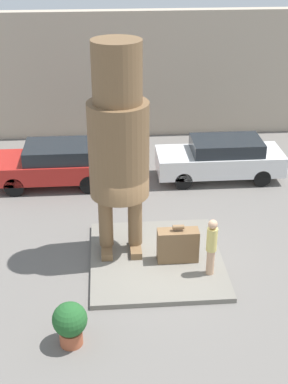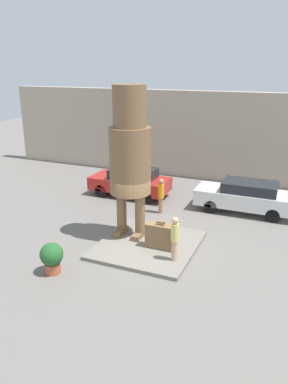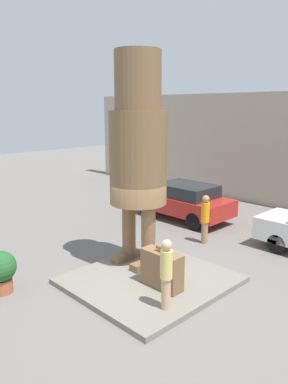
# 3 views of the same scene
# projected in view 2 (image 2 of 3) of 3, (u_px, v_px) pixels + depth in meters

# --- Properties ---
(ground_plane) EXTENTS (60.00, 60.00, 0.00)m
(ground_plane) POSITION_uv_depth(u_px,v_px,m) (148.00, 246.00, 14.62)
(ground_plane) COLOR slate
(pedestal) EXTENTS (3.68, 3.95, 0.14)m
(pedestal) POSITION_uv_depth(u_px,v_px,m) (148.00, 245.00, 14.59)
(pedestal) COLOR slate
(pedestal) RESTS_ON ground_plane
(building_backdrop) EXTENTS (28.00, 0.60, 5.29)m
(building_backdrop) POSITION_uv_depth(u_px,v_px,m) (212.00, 137.00, 22.43)
(building_backdrop) COLOR tan
(building_backdrop) RESTS_ON ground_plane
(statue_figure) EXTENTS (1.60, 1.60, 5.93)m
(statue_figure) POSITION_uv_depth(u_px,v_px,m) (130.00, 151.00, 14.24)
(statue_figure) COLOR brown
(statue_figure) RESTS_ON pedestal
(giant_suitcase) EXTENTS (1.13, 0.42, 1.12)m
(giant_suitcase) POSITION_uv_depth(u_px,v_px,m) (161.00, 236.00, 14.06)
(giant_suitcase) COLOR brown
(giant_suitcase) RESTS_ON pedestal
(tourist) EXTENTS (0.28, 0.28, 1.65)m
(tourist) POSITION_uv_depth(u_px,v_px,m) (175.00, 237.00, 13.03)
(tourist) COLOR tan
(tourist) RESTS_ON pedestal
(parked_car_red) EXTENTS (4.19, 1.88, 1.51)m
(parked_car_red) POSITION_uv_depth(u_px,v_px,m) (131.00, 181.00, 20.03)
(parked_car_red) COLOR #B2231E
(parked_car_red) RESTS_ON ground_plane
(parked_car_white) EXTENTS (4.56, 1.71, 1.53)m
(parked_car_white) POSITION_uv_depth(u_px,v_px,m) (245.00, 196.00, 17.78)
(parked_car_white) COLOR silver
(parked_car_white) RESTS_ON ground_plane
(planter_pot) EXTENTS (0.79, 0.79, 1.10)m
(planter_pot) POSITION_uv_depth(u_px,v_px,m) (52.00, 257.00, 12.58)
(planter_pot) COLOR #AD5638
(planter_pot) RESTS_ON ground_plane
(worker_hivis) EXTENTS (0.29, 0.29, 1.70)m
(worker_hivis) POSITION_uv_depth(u_px,v_px,m) (161.00, 194.00, 17.63)
(worker_hivis) COLOR #A87A56
(worker_hivis) RESTS_ON ground_plane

